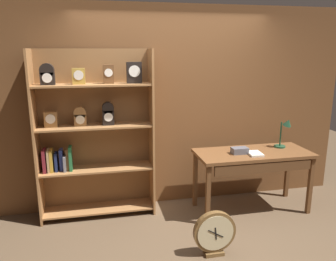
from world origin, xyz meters
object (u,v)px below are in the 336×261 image
(bookshelf, at_px, (92,134))
(round_clock_large, at_px, (215,233))
(desk_lamp, at_px, (285,130))
(workbench, at_px, (254,159))
(open_repair_manual, at_px, (255,154))
(toolbox_small, at_px, (240,151))

(bookshelf, relative_size, round_clock_large, 4.30)
(desk_lamp, bearing_deg, workbench, -166.52)
(workbench, relative_size, open_repair_manual, 6.60)
(bookshelf, height_order, open_repair_manual, bookshelf)
(desk_lamp, relative_size, round_clock_large, 0.83)
(bookshelf, distance_m, open_repair_manual, 2.00)
(bookshelf, bearing_deg, toolbox_small, -10.92)
(toolbox_small, relative_size, open_repair_manual, 0.91)
(round_clock_large, bearing_deg, open_repair_manual, 43.96)
(bookshelf, relative_size, desk_lamp, 5.15)
(bookshelf, xyz_separation_m, desk_lamp, (2.45, -0.22, -0.03))
(desk_lamp, xyz_separation_m, toolbox_small, (-0.67, -0.12, -0.20))
(workbench, distance_m, open_repair_manual, 0.14)
(desk_lamp, relative_size, toolbox_small, 2.00)
(open_repair_manual, distance_m, round_clock_large, 1.21)
(toolbox_small, bearing_deg, round_clock_large, -126.34)
(open_repair_manual, bearing_deg, bookshelf, 172.68)
(toolbox_small, height_order, open_repair_manual, toolbox_small)
(workbench, height_order, desk_lamp, desk_lamp)
(bookshelf, height_order, toolbox_small, bookshelf)
(workbench, bearing_deg, round_clock_large, -134.15)
(desk_lamp, bearing_deg, toolbox_small, -170.01)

